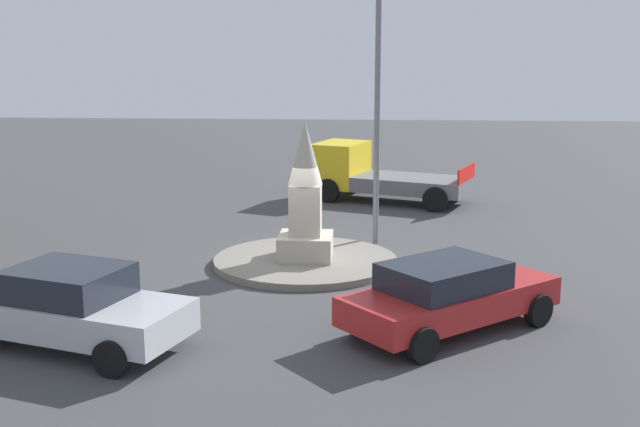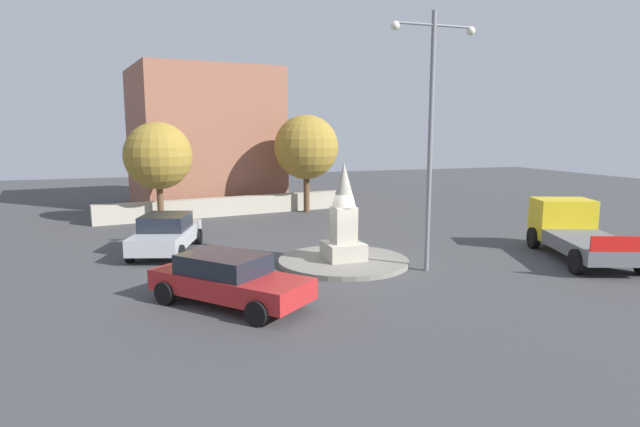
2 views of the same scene
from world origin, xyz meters
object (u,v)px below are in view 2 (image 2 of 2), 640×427
(streetlamp, at_px, (431,120))
(tree_mid_cluster, at_px, (306,147))
(car_silver_parked_right, at_px, (166,233))
(monument, at_px, (344,219))
(car_red_far_side, at_px, (228,279))
(corner_building, at_px, (204,137))
(truck_yellow_passing, at_px, (576,232))
(tree_near_wall, at_px, (158,156))

(streetlamp, relative_size, tree_mid_cluster, 1.51)
(streetlamp, relative_size, car_silver_parked_right, 1.75)
(streetlamp, distance_m, tree_mid_cluster, 13.79)
(monument, height_order, car_silver_parked_right, monument)
(car_red_far_side, height_order, corner_building, corner_building)
(car_red_far_side, distance_m, corner_building, 21.22)
(car_red_far_side, xyz_separation_m, truck_yellow_passing, (-13.33, -1.44, 0.20))
(streetlamp, bearing_deg, corner_building, -75.51)
(tree_near_wall, bearing_deg, car_red_far_side, 94.92)
(monument, relative_size, corner_building, 0.40)
(car_red_far_side, bearing_deg, tree_mid_cluster, -114.84)
(monument, height_order, tree_mid_cluster, tree_mid_cluster)
(tree_mid_cluster, bearing_deg, streetlamp, 89.68)
(car_red_far_side, relative_size, tree_near_wall, 0.88)
(corner_building, bearing_deg, tree_near_wall, 66.09)
(truck_yellow_passing, bearing_deg, tree_mid_cluster, -65.14)
(car_red_far_side, xyz_separation_m, car_silver_parked_right, (1.26, -7.02, 0.03))
(truck_yellow_passing, bearing_deg, car_silver_parked_right, -20.94)
(streetlamp, relative_size, tree_near_wall, 1.64)
(tree_near_wall, xyz_separation_m, tree_mid_cluster, (-8.19, -1.25, 0.31))
(tree_near_wall, height_order, tree_mid_cluster, tree_mid_cluster)
(truck_yellow_passing, height_order, tree_near_wall, tree_near_wall)
(monument, bearing_deg, truck_yellow_passing, 168.88)
(car_silver_parked_right, height_order, tree_near_wall, tree_near_wall)
(tree_near_wall, relative_size, tree_mid_cluster, 0.92)
(corner_building, bearing_deg, car_red_far_side, 84.80)
(car_silver_parked_right, bearing_deg, tree_near_wall, -90.54)
(streetlamp, relative_size, truck_yellow_passing, 1.44)
(car_silver_parked_right, bearing_deg, streetlamp, 145.44)
(monument, bearing_deg, tree_mid_cluster, -101.36)
(streetlamp, height_order, tree_mid_cluster, streetlamp)
(monument, xyz_separation_m, tree_near_wall, (5.79, -10.71, 1.82))
(streetlamp, bearing_deg, tree_mid_cluster, -90.32)
(truck_yellow_passing, height_order, corner_building, corner_building)
(monument, bearing_deg, corner_building, -81.32)
(car_red_far_side, relative_size, tree_mid_cluster, 0.81)
(streetlamp, xyz_separation_m, car_red_far_side, (6.92, 1.39, -4.31))
(car_red_far_side, relative_size, truck_yellow_passing, 0.78)
(car_silver_parked_right, height_order, tree_mid_cluster, tree_mid_cluster)
(car_silver_parked_right, bearing_deg, corner_building, -102.87)
(corner_building, distance_m, tree_near_wall, 7.67)
(monument, distance_m, truck_yellow_passing, 8.93)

